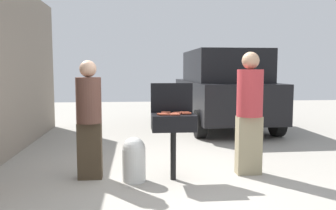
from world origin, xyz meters
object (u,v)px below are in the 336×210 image
hot_dog_9 (162,114)px  propane_tank (134,158)px  person_right (249,109)px  hot_dog_7 (186,113)px  person_left (89,115)px  parked_minivan (222,89)px  hot_dog_0 (187,113)px  hot_dog_4 (175,115)px  bbq_grill (173,125)px  hot_dog_6 (185,112)px  hot_dog_5 (164,115)px  hot_dog_8 (174,114)px  hot_dog_3 (166,112)px  hot_dog_2 (178,113)px  hot_dog_1 (176,113)px

hot_dog_9 → propane_tank: bearing=176.7°
person_right → hot_dog_7: bearing=-5.4°
person_left → parked_minivan: parked_minivan is taller
hot_dog_9 → person_left: size_ratio=0.08×
hot_dog_0 → hot_dog_4: bearing=-148.7°
propane_tank → hot_dog_9: bearing=-3.3°
bbq_grill → hot_dog_6: size_ratio=7.10×
bbq_grill → hot_dog_7: hot_dog_7 is taller
hot_dog_5 → hot_dog_8: bearing=8.3°
person_left → person_right: bearing=5.1°
hot_dog_0 → hot_dog_4: (-0.17, -0.10, 0.00)m
hot_dog_3 → hot_dog_4: (0.10, -0.24, 0.00)m
hot_dog_9 → propane_tank: hot_dog_9 is taller
person_right → propane_tank: bearing=-8.4°
hot_dog_9 → hot_dog_2: bearing=23.8°
hot_dog_4 → person_left: size_ratio=0.08×
hot_dog_7 → hot_dog_9: 0.35m
hot_dog_8 → hot_dog_4: bearing=-72.5°
bbq_grill → hot_dog_2: 0.18m
bbq_grill → person_right: (1.13, 0.16, 0.19)m
hot_dog_1 → hot_dog_6: 0.15m
hot_dog_5 → propane_tank: 0.74m
hot_dog_7 → parked_minivan: bearing=69.8°
hot_dog_4 → hot_dog_5: same height
hot_dog_4 → person_right: person_right is taller
hot_dog_0 → person_left: size_ratio=0.08×
hot_dog_0 → parked_minivan: (1.62, 4.44, 0.09)m
hot_dog_5 → hot_dog_1: bearing=34.7°
bbq_grill → hot_dog_6: 0.25m
bbq_grill → person_left: bearing=172.5°
hot_dog_8 → propane_tank: bearing=172.4°
hot_dog_8 → hot_dog_3: bearing=114.8°
hot_dog_2 → hot_dog_4: (-0.06, -0.20, 0.00)m
hot_dog_7 → hot_dog_9: (-0.34, -0.05, 0.00)m
hot_dog_4 → hot_dog_1: bearing=77.8°
hot_dog_2 → parked_minivan: (1.73, 4.34, 0.09)m
hot_dog_6 → hot_dog_7: same height
hot_dog_0 → hot_dog_9: size_ratio=1.00×
hot_dog_8 → person_left: (-1.16, 0.25, -0.03)m
hot_dog_2 → hot_dog_4: bearing=-107.8°
hot_dog_6 → person_left: (-1.33, 0.06, -0.03)m
bbq_grill → hot_dog_1: (0.04, 0.01, 0.16)m
hot_dog_0 → propane_tank: 0.95m
hot_dog_8 → parked_minivan: size_ratio=0.03×
hot_dog_6 → hot_dog_9: same height
hot_dog_9 → person_left: 1.02m
parked_minivan → person_right: bearing=80.0°
hot_dog_3 → propane_tank: 0.77m
hot_dog_6 → hot_dog_8: 0.26m
hot_dog_1 → hot_dog_6: size_ratio=1.00×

